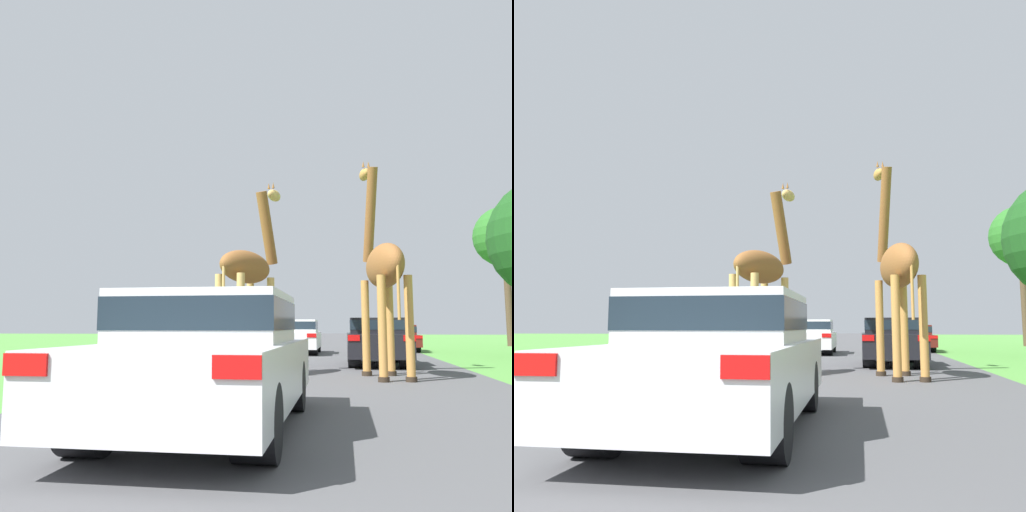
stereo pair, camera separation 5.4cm
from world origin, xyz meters
The scene contains 8 objects.
road centered at (0.00, 30.00, 0.00)m, with size 7.65×120.00×0.00m.
giraffe_near_road centered at (-1.56, 12.13, 2.37)m, with size 1.38×2.68×4.83m.
giraffe_companion centered at (1.53, 12.09, 2.39)m, with size 1.08×2.92×5.35m.
car_lead_maroon centered at (-0.86, 5.68, 0.80)m, with size 1.90×4.77×1.50m.
car_queue_right centered at (-1.42, 22.70, 0.74)m, with size 2.00×4.41×1.41m.
car_queue_left centered at (1.58, 16.29, 0.74)m, with size 1.73×4.13×1.38m.
car_far_ahead centered at (3.06, 25.87, 0.65)m, with size 1.71×4.34×1.20m.
tree_centre_back centered at (10.18, 33.36, 6.38)m, with size 3.63×3.63×8.27m.
Camera 1 is at (0.64, -0.36, 1.13)m, focal length 38.00 mm.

